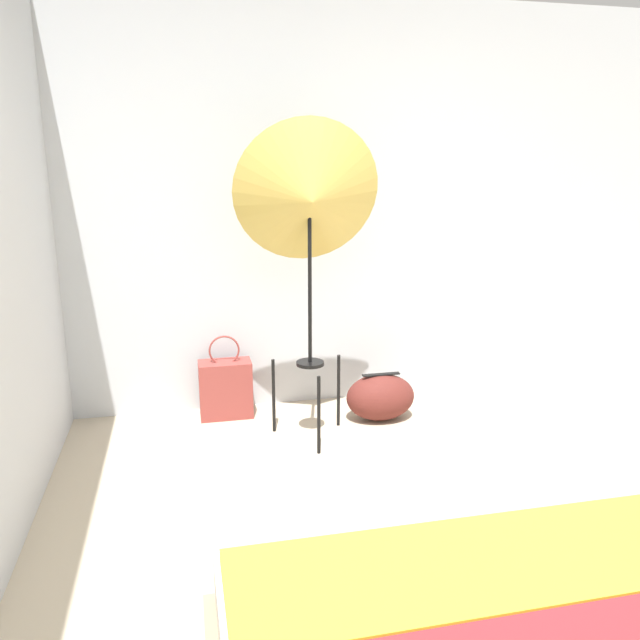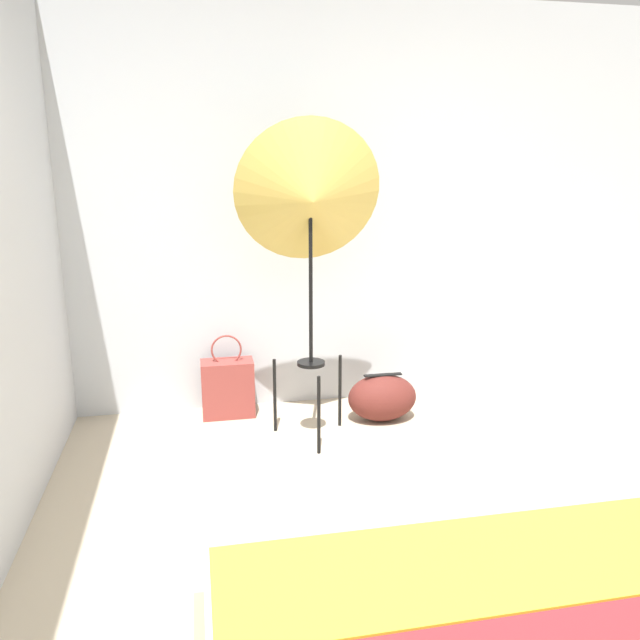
{
  "view_description": "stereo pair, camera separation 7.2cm",
  "coord_description": "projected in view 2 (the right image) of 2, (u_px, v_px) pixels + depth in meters",
  "views": [
    {
      "loc": [
        -0.76,
        -1.71,
        1.6
      ],
      "look_at": [
        -0.06,
        1.45,
        0.78
      ],
      "focal_mm": 35.0,
      "sensor_mm": 36.0,
      "label": 1
    },
    {
      "loc": [
        -0.69,
        -1.72,
        1.6
      ],
      "look_at": [
        -0.06,
        1.45,
        0.78
      ],
      "focal_mm": 35.0,
      "sensor_mm": 36.0,
      "label": 2
    }
  ],
  "objects": [
    {
      "name": "photo_umbrella",
      "position": [
        310.0,
        199.0,
        3.41
      ],
      "size": [
        0.83,
        0.45,
        1.84
      ],
      "color": "black",
      "rests_on": "ground_plane"
    },
    {
      "name": "wall_back",
      "position": [
        304.0,
        210.0,
        4.02
      ],
      "size": [
        8.0,
        0.05,
        2.6
      ],
      "color": "#B7BCC1",
      "rests_on": "ground_plane"
    },
    {
      "name": "duffel_bag",
      "position": [
        382.0,
        397.0,
        3.96
      ],
      "size": [
        0.44,
        0.3,
        0.31
      ],
      "color": "#5B231E",
      "rests_on": "ground_plane"
    },
    {
      "name": "ground_plane",
      "position": [
        419.0,
        638.0,
        2.16
      ],
      "size": [
        14.0,
        14.0,
        0.0
      ],
      "primitive_type": "plane",
      "color": "tan"
    },
    {
      "name": "tote_bag",
      "position": [
        228.0,
        388.0,
        4.02
      ],
      "size": [
        0.33,
        0.18,
        0.54
      ],
      "color": "brown",
      "rests_on": "ground_plane"
    }
  ]
}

